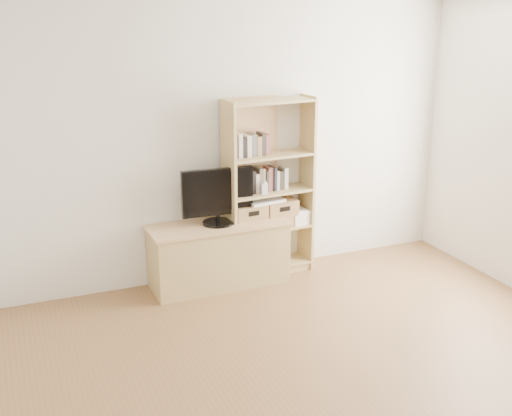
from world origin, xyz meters
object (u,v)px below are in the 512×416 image
television (218,196)px  bookshelf (269,188)px  basket_left (248,217)px  laptop (263,200)px  tv_stand (219,255)px  basket_right (278,212)px  baby_monitor (265,189)px

television → bookshelf: bearing=10.6°
basket_left → laptop: 0.22m
tv_stand → laptop: 0.67m
basket_left → basket_right: bearing=-1.1°
basket_right → laptop: laptop is taller
tv_stand → television: bearing=0.0°
bookshelf → baby_monitor: bearing=-135.0°
television → laptop: bearing=9.9°
laptop → bookshelf: bearing=4.7°
basket_left → laptop: bearing=-3.3°
basket_right → tv_stand: bearing=-176.1°
television → baby_monitor: size_ratio=6.44×
baby_monitor → basket_left: bearing=160.2°
television → basket_left: (0.32, 0.06, -0.26)m
tv_stand → laptop: bearing=7.2°
tv_stand → basket_left: (0.32, 0.06, 0.32)m
bookshelf → television: bearing=-175.6°
tv_stand → laptop: (0.48, 0.07, 0.47)m
tv_stand → laptop: laptop is taller
tv_stand → basket_right: bearing=6.8°
television → basket_left: 0.41m
baby_monitor → bookshelf: bearing=59.3°
baby_monitor → television: bearing=-172.3°
television → basket_left: size_ratio=2.09×
bookshelf → basket_left: (-0.23, -0.02, -0.25)m
laptop → baby_monitor: bearing=-115.0°
tv_stand → television: (0.00, 0.00, 0.58)m
tv_stand → bookshelf: size_ratio=0.73×
tv_stand → baby_monitor: baby_monitor is taller
tv_stand → baby_monitor: (0.46, -0.02, 0.60)m
baby_monitor → basket_right: baby_monitor is taller
bookshelf → baby_monitor: 0.14m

